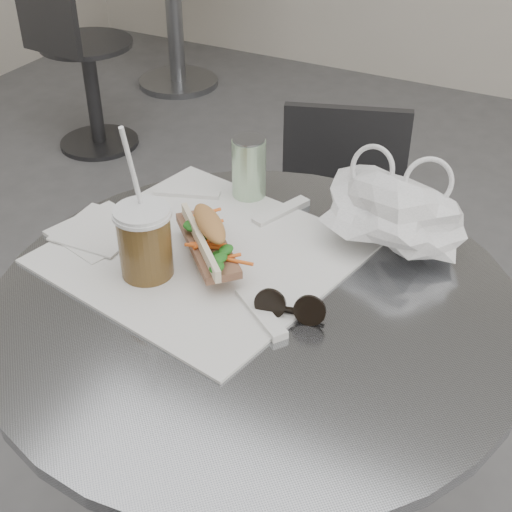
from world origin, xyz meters
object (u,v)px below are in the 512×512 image
at_px(cafe_table, 255,428).
at_px(bg_chair, 83,77).
at_px(drink_can, 249,168).
at_px(sunglasses, 290,309).
at_px(iced_coffee, 145,242).
at_px(banh_mi, 208,240).
at_px(chair_far, 334,280).

height_order(cafe_table, bg_chair, cafe_table).
bearing_deg(bg_chair, drink_can, -35.57).
height_order(sunglasses, drink_can, drink_can).
distance_m(bg_chair, iced_coffee, 2.05).
relative_size(bg_chair, banh_mi, 3.20).
relative_size(bg_chair, iced_coffee, 2.88).
relative_size(cafe_table, bg_chair, 1.08).
height_order(banh_mi, drink_can, drink_can).
relative_size(banh_mi, drink_can, 1.98).
relative_size(chair_far, drink_can, 6.41).
height_order(bg_chair, drink_can, drink_can).
relative_size(chair_far, iced_coffee, 2.91).
height_order(iced_coffee, sunglasses, iced_coffee).
distance_m(banh_mi, drink_can, 0.21).
bearing_deg(iced_coffee, bg_chair, 133.33).
distance_m(bg_chair, drink_can, 1.88).
bearing_deg(bg_chair, iced_coffee, -42.02).
bearing_deg(sunglasses, bg_chair, 125.46).
distance_m(chair_far, banh_mi, 0.74).
bearing_deg(cafe_table, chair_far, 99.85).
distance_m(cafe_table, bg_chair, 2.10).
bearing_deg(iced_coffee, banh_mi, 48.05).
relative_size(banh_mi, iced_coffee, 0.90).
xyz_separation_m(bg_chair, sunglasses, (1.60, -1.44, 0.44)).
bearing_deg(banh_mi, iced_coffee, -88.18).
height_order(bg_chair, iced_coffee, iced_coffee).
xyz_separation_m(cafe_table, banh_mi, (-0.10, 0.04, 0.31)).
relative_size(bg_chair, drink_can, 6.34).
bearing_deg(bg_chair, chair_far, -24.70).
xyz_separation_m(bg_chair, drink_can, (1.39, -1.18, 0.48)).
height_order(bg_chair, banh_mi, banh_mi).
relative_size(chair_far, banh_mi, 3.23).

